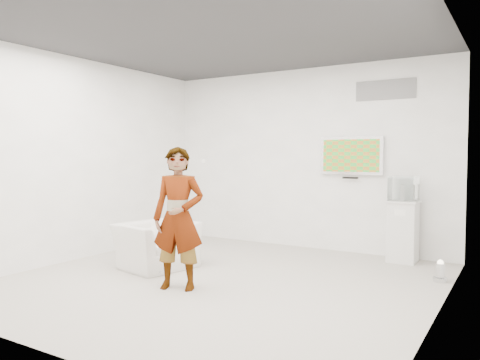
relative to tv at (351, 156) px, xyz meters
The scene contains 10 objects.
room 2.59m from the tv, 109.13° to the right, with size 5.01×5.01×3.00m.
tv is the anchor object (origin of this frame).
logo_decal 1.12m from the tv, ahead, with size 0.90×0.02×0.30m, color slate.
person 3.27m from the tv, 109.61° to the right, with size 0.60×0.40×1.65m, color silver.
armchair 3.32m from the tv, 130.09° to the right, with size 0.96×0.84×0.62m, color silver.
pedestal 1.41m from the tv, 14.48° to the right, with size 0.44×0.44×0.90m, color silver.
floor_uplight 2.34m from the tv, 36.74° to the right, with size 0.17×0.17×0.26m, color silver.
vitrine 1.00m from the tv, 14.48° to the right, with size 0.36×0.36×0.36m, color silver.
console 1.03m from the tv, 14.48° to the right, with size 0.05×0.17×0.23m, color silver.
wii_remote 2.92m from the tv, 107.74° to the right, with size 0.04×0.15×0.04m, color silver.
Camera 1 is at (3.18, -4.78, 1.55)m, focal length 35.00 mm.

